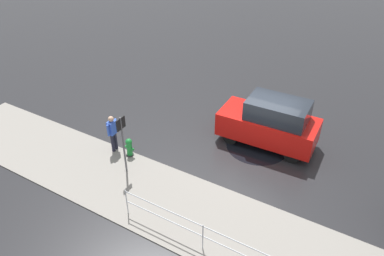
{
  "coord_description": "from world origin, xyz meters",
  "views": [
    {
      "loc": [
        -3.82,
        11.62,
        9.21
      ],
      "look_at": [
        2.37,
        1.02,
        0.9
      ],
      "focal_mm": 35.0,
      "sensor_mm": 36.0,
      "label": 1
    }
  ],
  "objects_px": {
    "pedestrian": "(113,131)",
    "fire_hydrant": "(129,148)",
    "moving_hatchback": "(270,123)",
    "sign_post": "(122,137)"
  },
  "relations": [
    {
      "from": "fire_hydrant",
      "to": "sign_post",
      "type": "relative_size",
      "value": 0.33
    },
    {
      "from": "moving_hatchback",
      "to": "pedestrian",
      "type": "height_order",
      "value": "moving_hatchback"
    },
    {
      "from": "fire_hydrant",
      "to": "pedestrian",
      "type": "xyz_separation_m",
      "value": [
        0.73,
        0.04,
        0.56
      ]
    },
    {
      "from": "moving_hatchback",
      "to": "pedestrian",
      "type": "xyz_separation_m",
      "value": [
        5.13,
        3.56,
        -0.07
      ]
    },
    {
      "from": "moving_hatchback",
      "to": "pedestrian",
      "type": "relative_size",
      "value": 2.44
    },
    {
      "from": "moving_hatchback",
      "to": "fire_hydrant",
      "type": "height_order",
      "value": "moving_hatchback"
    },
    {
      "from": "fire_hydrant",
      "to": "sign_post",
      "type": "distance_m",
      "value": 1.52
    },
    {
      "from": "pedestrian",
      "to": "sign_post",
      "type": "xyz_separation_m",
      "value": [
        -1.21,
        0.79,
        0.62
      ]
    },
    {
      "from": "pedestrian",
      "to": "fire_hydrant",
      "type": "bearing_deg",
      "value": -177.18
    },
    {
      "from": "fire_hydrant",
      "to": "sign_post",
      "type": "xyz_separation_m",
      "value": [
        -0.49,
        0.83,
        1.18
      ]
    }
  ]
}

